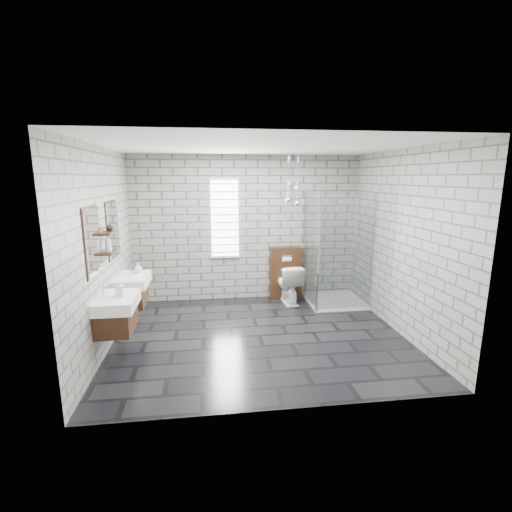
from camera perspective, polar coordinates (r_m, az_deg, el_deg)
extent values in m
cube|color=black|center=(5.62, 0.53, -12.22)|extent=(4.20, 3.60, 0.02)
cube|color=white|center=(5.14, 0.59, 16.63)|extent=(4.20, 3.60, 0.02)
cube|color=gray|center=(6.98, -1.53, 4.23)|extent=(4.20, 0.02, 2.70)
cube|color=gray|center=(3.47, 4.77, -3.87)|extent=(4.20, 0.02, 2.70)
cube|color=gray|center=(5.34, -22.46, 0.89)|extent=(0.02, 3.60, 2.70)
cube|color=gray|center=(5.88, 21.37, 1.93)|extent=(0.02, 3.60, 2.70)
cube|color=#3A2111|center=(5.04, -20.70, -9.09)|extent=(0.42, 0.62, 0.30)
cube|color=silver|center=(4.98, -18.46, -8.78)|extent=(0.02, 0.35, 0.01)
cube|color=white|center=(4.96, -20.61, -6.66)|extent=(0.47, 0.70, 0.15)
cylinder|color=silver|center=(4.96, -22.47, -5.17)|extent=(0.04, 0.04, 0.12)
cylinder|color=silver|center=(4.93, -21.96, -4.62)|extent=(0.10, 0.02, 0.02)
cube|color=white|center=(4.83, -23.79, 2.10)|extent=(0.03, 0.55, 0.80)
cube|color=#3A2111|center=(4.84, -23.93, 2.10)|extent=(0.01, 0.59, 0.84)
cube|color=#3A2111|center=(5.94, -18.61, -5.73)|extent=(0.42, 0.62, 0.30)
cube|color=silver|center=(5.89, -16.71, -5.43)|extent=(0.02, 0.35, 0.01)
cube|color=white|center=(5.87, -18.52, -3.63)|extent=(0.47, 0.70, 0.15)
cylinder|color=silver|center=(5.87, -20.09, -2.39)|extent=(0.04, 0.04, 0.12)
cylinder|color=silver|center=(5.85, -19.65, -1.90)|extent=(0.10, 0.02, 0.02)
cube|color=white|center=(5.77, -21.15, 3.77)|extent=(0.03, 0.55, 0.80)
cube|color=#3A2111|center=(5.77, -21.26, 3.77)|extent=(0.01, 0.59, 0.84)
cube|color=#3A2111|center=(5.28, -21.73, 0.49)|extent=(0.14, 0.30, 0.03)
cube|color=#3A2111|center=(5.24, -21.95, 3.28)|extent=(0.14, 0.30, 0.03)
cube|color=white|center=(6.90, -4.84, 5.78)|extent=(0.50, 0.02, 1.40)
cube|color=silver|center=(6.85, -4.94, 11.76)|extent=(0.56, 0.04, 0.04)
cube|color=silver|center=(7.00, -4.73, -0.10)|extent=(0.56, 0.04, 0.04)
cube|color=silver|center=(6.98, -4.74, 0.61)|extent=(0.48, 0.01, 0.02)
cube|color=silver|center=(6.95, -4.76, 1.74)|extent=(0.48, 0.01, 0.02)
cube|color=silver|center=(6.93, -4.78, 2.88)|extent=(0.48, 0.01, 0.02)
cube|color=silver|center=(6.91, -4.80, 4.03)|extent=(0.48, 0.01, 0.02)
cube|color=silver|center=(6.89, -4.82, 5.18)|extent=(0.48, 0.01, 0.02)
cube|color=silver|center=(6.88, -4.84, 6.34)|extent=(0.48, 0.01, 0.02)
cube|color=silver|center=(6.86, -4.86, 7.50)|extent=(0.48, 0.01, 0.02)
cube|color=silver|center=(6.85, -4.88, 8.67)|extent=(0.48, 0.01, 0.02)
cube|color=silver|center=(6.85, -4.90, 9.84)|extent=(0.48, 0.01, 0.03)
cube|color=silver|center=(6.84, -4.92, 11.01)|extent=(0.48, 0.01, 0.03)
cube|color=#3A2111|center=(7.16, 4.58, -2.55)|extent=(0.60, 0.20, 1.00)
cube|color=silver|center=(6.99, 4.80, -0.38)|extent=(0.18, 0.01, 0.12)
cube|color=white|center=(7.15, 11.93, -6.72)|extent=(1.00, 1.00, 0.06)
cube|color=silver|center=(6.45, 13.74, 0.35)|extent=(1.00, 0.01, 2.00)
cube|color=silver|center=(6.75, 8.36, 1.08)|extent=(0.01, 1.00, 2.00)
cube|color=silver|center=(6.29, 9.57, 0.24)|extent=(0.03, 0.03, 2.00)
cube|color=silver|center=(6.64, 17.61, 0.45)|extent=(0.03, 0.03, 2.00)
cylinder|color=silver|center=(7.23, 15.07, 2.08)|extent=(0.02, 0.02, 1.80)
cylinder|color=silver|center=(7.10, 14.87, 9.40)|extent=(0.14, 0.14, 0.02)
sphere|color=silver|center=(6.50, 4.98, 8.63)|extent=(0.09, 0.09, 0.09)
cylinder|color=silver|center=(6.49, 5.04, 12.28)|extent=(0.01, 0.01, 0.74)
sphere|color=silver|center=(6.58, 6.35, 8.08)|extent=(0.09, 0.09, 0.09)
cylinder|color=silver|center=(6.57, 6.44, 11.97)|extent=(0.01, 0.01, 0.80)
sphere|color=silver|center=(6.67, 5.13, 10.88)|extent=(0.09, 0.09, 0.09)
cylinder|color=silver|center=(6.67, 5.18, 13.36)|extent=(0.01, 0.01, 0.49)
sphere|color=silver|center=(6.64, 4.86, 8.59)|extent=(0.09, 0.09, 0.09)
cylinder|color=silver|center=(6.63, 4.92, 12.23)|extent=(0.01, 0.01, 0.75)
sphere|color=silver|center=(6.69, 6.30, 10.34)|extent=(0.09, 0.09, 0.09)
cylinder|color=silver|center=(6.69, 6.36, 13.07)|extent=(0.01, 0.01, 0.55)
imported|color=white|center=(6.95, 5.01, -4.20)|extent=(0.46, 0.74, 0.72)
imported|color=#B2B2B2|center=(4.90, -20.30, -4.68)|extent=(0.11, 0.11, 0.21)
imported|color=#B2B2B2|center=(6.01, -17.70, -1.74)|extent=(0.15, 0.15, 0.15)
imported|color=#B2B2B2|center=(5.23, -21.81, 1.81)|extent=(0.10, 0.10, 0.23)
imported|color=#B2B2B2|center=(5.34, -21.61, 4.17)|extent=(0.12, 0.12, 0.10)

